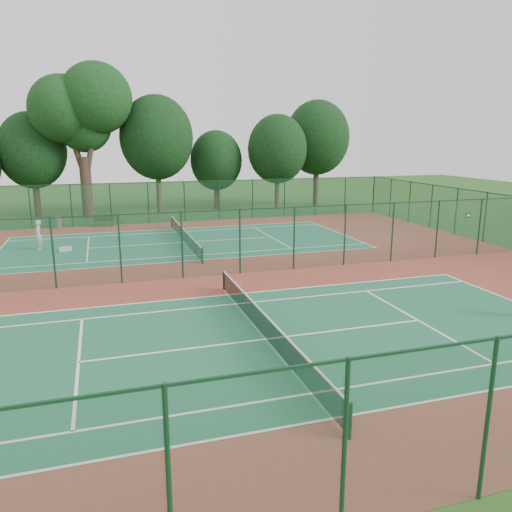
% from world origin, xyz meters
% --- Properties ---
extents(ground, '(120.00, 120.00, 0.00)m').
position_xyz_m(ground, '(0.00, 0.00, 0.00)').
color(ground, '#234D18').
rests_on(ground, ground).
extents(red_pad, '(40.00, 36.00, 0.01)m').
position_xyz_m(red_pad, '(0.00, 0.00, 0.01)').
color(red_pad, brown).
rests_on(red_pad, ground).
extents(court_near, '(23.77, 10.97, 0.01)m').
position_xyz_m(court_near, '(0.00, -9.00, 0.01)').
color(court_near, '#1E603E').
rests_on(court_near, red_pad).
extents(court_far, '(23.77, 10.97, 0.01)m').
position_xyz_m(court_far, '(0.00, 9.00, 0.01)').
color(court_far, '#21694A').
rests_on(court_far, red_pad).
extents(fence_north, '(40.00, 0.09, 3.50)m').
position_xyz_m(fence_north, '(0.00, 18.00, 1.76)').
color(fence_north, '#1A4E2E').
rests_on(fence_north, ground).
extents(fence_south, '(40.00, 0.09, 3.50)m').
position_xyz_m(fence_south, '(0.00, -18.00, 1.76)').
color(fence_south, '#1A4E2F').
rests_on(fence_south, ground).
extents(fence_divider, '(40.00, 0.09, 3.50)m').
position_xyz_m(fence_divider, '(0.00, 0.00, 1.76)').
color(fence_divider, '#1A5032').
rests_on(fence_divider, ground).
extents(tennis_net_near, '(0.10, 12.90, 0.97)m').
position_xyz_m(tennis_net_near, '(0.00, -9.00, 0.54)').
color(tennis_net_near, '#12321D').
rests_on(tennis_net_near, ground).
extents(tennis_net_far, '(0.10, 12.90, 0.97)m').
position_xyz_m(tennis_net_far, '(0.00, 9.00, 0.54)').
color(tennis_net_far, '#123219').
rests_on(tennis_net_far, ground).
extents(player_far, '(0.53, 0.74, 1.92)m').
position_xyz_m(player_far, '(-9.39, 9.52, 0.98)').
color(player_far, silver).
rests_on(player_far, court_far).
extents(trash_bin, '(0.68, 0.68, 0.96)m').
position_xyz_m(trash_bin, '(-8.76, 17.60, 0.49)').
color(trash_bin, slate).
rests_on(trash_bin, red_pad).
extents(bench, '(1.59, 0.47, 0.98)m').
position_xyz_m(bench, '(-5.25, 17.37, 0.52)').
color(bench, black).
rests_on(bench, red_pad).
extents(kit_bag, '(0.80, 0.46, 0.28)m').
position_xyz_m(kit_bag, '(-7.76, 8.51, 0.15)').
color(kit_bag, silver).
rests_on(kit_bag, red_pad).
extents(stray_ball_a, '(0.07, 0.07, 0.07)m').
position_xyz_m(stray_ball_a, '(2.93, -0.58, 0.04)').
color(stray_ball_a, '#CAEC37').
rests_on(stray_ball_a, red_pad).
extents(stray_ball_b, '(0.06, 0.06, 0.06)m').
position_xyz_m(stray_ball_b, '(4.58, -0.86, 0.04)').
color(stray_ball_b, '#D0E836').
rests_on(stray_ball_b, red_pad).
extents(stray_ball_c, '(0.07, 0.07, 0.07)m').
position_xyz_m(stray_ball_c, '(1.23, -0.41, 0.04)').
color(stray_ball_c, gold).
rests_on(stray_ball_c, red_pad).
extents(big_tree, '(8.83, 6.46, 13.56)m').
position_xyz_m(big_tree, '(-6.43, 22.73, 9.60)').
color(big_tree, '#37261E').
rests_on(big_tree, ground).
extents(evergreen_row, '(39.00, 5.00, 12.00)m').
position_xyz_m(evergreen_row, '(0.50, 24.25, 0.00)').
color(evergreen_row, black).
rests_on(evergreen_row, ground).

